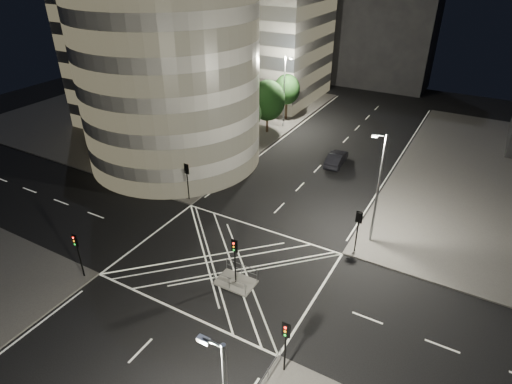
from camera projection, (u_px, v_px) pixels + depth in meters
The scene contains 22 objects.
ground at pixel (225, 264), 35.25m from camera, with size 120.00×120.00×0.00m, color black.
sidewalk_far_left at pixel (165, 111), 67.94m from camera, with size 42.00×42.00×0.15m, color #4D4A48.
central_island at pixel (236, 282), 33.23m from camera, with size 3.00×2.00×0.15m, color slate.
office_tower_curved at pixel (162, 42), 51.90m from camera, with size 30.00×29.00×27.20m.
office_block_rear at pixel (250, 27), 70.74m from camera, with size 24.00×16.00×22.00m, color #989690.
building_far_end at pixel (382, 35), 76.22m from camera, with size 18.00×8.00×18.00m, color black.
tree_a at pixel (186, 149), 44.28m from camera, with size 4.98×4.98×7.19m.
tree_b at pixel (218, 131), 48.82m from camera, with size 4.74×4.74×7.03m.
tree_c at pixel (245, 114), 53.25m from camera, with size 4.14×4.14×6.88m.
tree_d at pixel (267, 100), 57.77m from camera, with size 4.81×4.81×7.27m.
tree_e at pixel (287, 89), 62.31m from camera, with size 3.84×3.84×6.69m.
traffic_signal_fl at pixel (187, 175), 42.67m from camera, with size 0.55×0.22×4.00m.
traffic_signal_nl at pixel (77, 248), 32.41m from camera, with size 0.55×0.22×4.00m.
traffic_signal_fr at pixel (358, 224), 35.17m from camera, with size 0.55×0.22×4.00m.
traffic_signal_nr at pixel (286, 338), 24.91m from camera, with size 0.55×0.22×4.00m.
traffic_signal_island at pixel (235, 253), 31.81m from camera, with size 0.55×0.22×4.00m.
street_lamp_left_near at pixel (210, 132), 45.56m from camera, with size 1.25×0.25×10.00m.
street_lamp_left_far at pixel (285, 89), 59.14m from camera, with size 1.25×0.25×10.00m.
street_lamp_right_far at pixel (378, 187), 35.25m from camera, with size 1.25×0.25×10.00m.
railing_island_south at pixel (229, 283), 32.24m from camera, with size 2.80×0.06×1.10m, color slate.
railing_island_north at pixel (242, 269), 33.59m from camera, with size 2.80×0.06×1.10m, color slate.
sedan at pixel (336, 159), 50.87m from camera, with size 1.70×4.87×1.61m, color black.
Camera 1 is at (15.81, -22.73, 22.75)m, focal length 30.00 mm.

